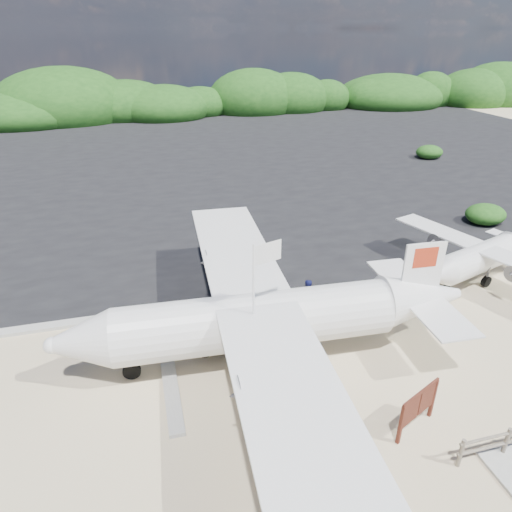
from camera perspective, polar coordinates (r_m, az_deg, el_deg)
The scene contains 12 objects.
ground at distance 17.02m, azimuth 5.15°, elevation -13.89°, with size 160.00×160.00×0.00m, color beige.
asphalt_apron at distance 43.75m, azimuth -8.35°, elevation 11.72°, with size 90.00×50.00×0.04m, color #B2B2B2, non-canonical shape.
lagoon at distance 17.99m, azimuth -25.85°, elevation -14.39°, with size 9.00×7.00×0.40m, color #B2B2B2, non-canonical shape.
vegetation_band at distance 68.14m, azimuth -11.18°, elevation 16.80°, with size 124.00×8.00×4.40m, color #B2B2B2, non-canonical shape.
baggage_cart at distance 17.96m, azimuth -3.12°, elevation -11.30°, with size 2.71×1.55×1.36m, color #0D33C4, non-canonical shape.
flagpole at distance 16.60m, azimuth -0.27°, elevation -15.00°, with size 1.04×0.43×5.21m, color white, non-canonical shape.
signboard at distance 15.74m, azimuth 19.11°, elevation -19.72°, with size 1.90×0.18×1.56m, color #552418, non-canonical shape.
crew_a at distance 19.74m, azimuth 2.02°, elevation -4.47°, with size 0.61×0.40×1.68m, color navy.
crew_b at distance 19.60m, azimuth 6.35°, elevation -5.05°, with size 0.77×0.60×1.58m, color navy.
crew_c at distance 17.23m, azimuth 5.13°, elevation -9.95°, with size 0.93×0.39×1.58m, color navy.
aircraft_large at distance 44.51m, azimuth 11.84°, elevation 11.70°, with size 17.88×17.88×5.36m, color #B2B2B2, non-canonical shape.
aircraft_small at distance 48.96m, azimuth -17.81°, elevation 12.34°, with size 7.67×7.67×2.76m, color #B2B2B2, non-canonical shape.
Camera 1 is at (-4.75, -12.07, 11.02)m, focal length 32.00 mm.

